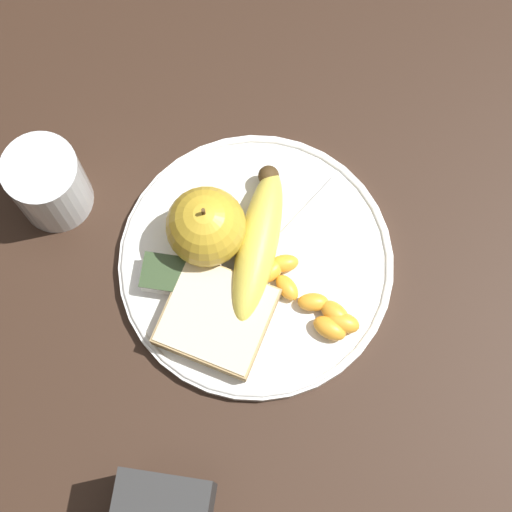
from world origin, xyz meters
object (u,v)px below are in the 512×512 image
object	(u,v)px
bread_slice	(217,317)
plate	(256,263)
juice_glass	(49,185)
banana	(254,241)
apple	(206,227)
jam_packet	(165,275)
fork	(262,261)

from	to	relation	value
bread_slice	plate	bearing A→B (deg)	65.67
juice_glass	bread_slice	xyz separation A→B (m)	(0.18, -0.10, -0.02)
banana	bread_slice	world-z (taller)	banana
plate	apple	xyz separation A→B (m)	(-0.05, 0.02, 0.04)
jam_packet	bread_slice	bearing A→B (deg)	-30.88
apple	banana	size ratio (longest dim) A/B	0.53
jam_packet	fork	bearing A→B (deg)	18.52
juice_glass	jam_packet	distance (m)	0.15
juice_glass	bread_slice	size ratio (longest dim) A/B	0.73
banana	fork	bearing A→B (deg)	-54.00
plate	fork	distance (m)	0.01
fork	jam_packet	world-z (taller)	jam_packet
plate	banana	bearing A→B (deg)	104.90
plate	fork	bearing A→B (deg)	10.07
apple	bread_slice	distance (m)	0.09
juice_glass	banana	bearing A→B (deg)	-6.90
plate	jam_packet	size ratio (longest dim) A/B	6.22
fork	jam_packet	distance (m)	0.10
apple	fork	world-z (taller)	apple
banana	jam_packet	size ratio (longest dim) A/B	3.71
apple	jam_packet	bearing A→B (deg)	-126.89
plate	fork	size ratio (longest dim) A/B	1.58
plate	fork	world-z (taller)	fork
juice_glass	banana	size ratio (longest dim) A/B	0.52
banana	fork	size ratio (longest dim) A/B	0.94
banana	bread_slice	xyz separation A→B (m)	(-0.02, -0.08, -0.01)
apple	juice_glass	bearing A→B (deg)	171.75
plate	jam_packet	xyz separation A→B (m)	(-0.08, -0.03, 0.01)
apple	banana	xyz separation A→B (m)	(0.05, -0.00, -0.02)
apple	banana	distance (m)	0.05
apple	banana	world-z (taller)	apple
juice_glass	bread_slice	distance (m)	0.21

